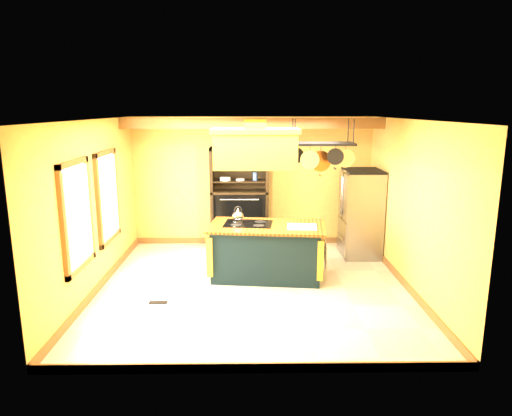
{
  "coord_description": "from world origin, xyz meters",
  "views": [
    {
      "loc": [
        -0.04,
        -7.03,
        2.87
      ],
      "look_at": [
        0.05,
        0.3,
        1.26
      ],
      "focal_mm": 32.0,
      "sensor_mm": 36.0,
      "label": 1
    }
  ],
  "objects_px": {
    "kitchen_island": "(267,250)",
    "pot_rack": "(322,150)",
    "refrigerator": "(360,215)",
    "hutch": "(240,208)",
    "range_hood": "(255,147)"
  },
  "relations": [
    {
      "from": "pot_rack",
      "to": "hutch",
      "type": "relative_size",
      "value": 0.54
    },
    {
      "from": "kitchen_island",
      "to": "pot_rack",
      "type": "xyz_separation_m",
      "value": [
        0.91,
        0.01,
        1.72
      ]
    },
    {
      "from": "refrigerator",
      "to": "kitchen_island",
      "type": "bearing_deg",
      "value": -148.47
    },
    {
      "from": "range_hood",
      "to": "pot_rack",
      "type": "distance_m",
      "value": 1.11
    },
    {
      "from": "refrigerator",
      "to": "hutch",
      "type": "bearing_deg",
      "value": 165.17
    },
    {
      "from": "hutch",
      "to": "refrigerator",
      "type": "bearing_deg",
      "value": -14.83
    },
    {
      "from": "kitchen_island",
      "to": "pot_rack",
      "type": "distance_m",
      "value": 1.95
    },
    {
      "from": "refrigerator",
      "to": "range_hood",
      "type": "bearing_deg",
      "value": -150.95
    },
    {
      "from": "kitchen_island",
      "to": "pot_rack",
      "type": "bearing_deg",
      "value": 6.94
    },
    {
      "from": "range_hood",
      "to": "hutch",
      "type": "height_order",
      "value": "range_hood"
    },
    {
      "from": "pot_rack",
      "to": "refrigerator",
      "type": "xyz_separation_m",
      "value": [
        0.98,
        1.14,
        -1.38
      ]
    },
    {
      "from": "kitchen_island",
      "to": "range_hood",
      "type": "xyz_separation_m",
      "value": [
        -0.2,
        -0.0,
        1.78
      ]
    },
    {
      "from": "kitchen_island",
      "to": "range_hood",
      "type": "relative_size",
      "value": 1.45
    },
    {
      "from": "kitchen_island",
      "to": "range_hood",
      "type": "distance_m",
      "value": 1.79
    },
    {
      "from": "range_hood",
      "to": "hutch",
      "type": "xyz_separation_m",
      "value": [
        -0.3,
        1.79,
        -1.42
      ]
    }
  ]
}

